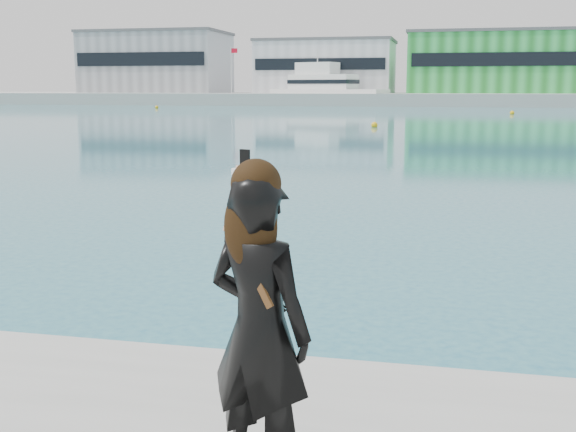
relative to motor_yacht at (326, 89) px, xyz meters
name	(u,v)px	position (x,y,z in m)	size (l,w,h in m)	color
far_quay	(449,99)	(20.35, 12.03, -1.64)	(320.00, 40.00, 2.00)	#9E9E99
warehouse_grey_left	(157,62)	(-34.65, 10.01, 5.12)	(26.52, 16.36, 11.50)	gray
warehouse_white	(326,66)	(-1.65, 10.01, 4.12)	(24.48, 15.35, 9.50)	silver
warehouse_green	(497,62)	(28.35, 10.01, 4.62)	(30.60, 16.36, 10.50)	#238D30
flagpole_left	(232,67)	(-17.56, 3.03, 3.90)	(1.28, 0.16, 8.00)	silver
motor_yacht	(326,89)	(0.00, 0.00, 0.00)	(20.86, 11.89, 9.40)	white
buoy_near	(512,114)	(27.64, -37.23, -2.64)	(0.50, 0.50, 0.50)	#EEAE0C
buoy_far	(157,108)	(-20.69, -23.81, -2.64)	(0.50, 0.50, 0.50)	#EEAE0C
buoy_extra	(374,127)	(15.37, -67.42, -2.64)	(0.50, 0.50, 0.50)	#EEAE0C
woman	(259,321)	(20.11, -118.86, -0.92)	(0.73, 0.61, 1.81)	black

